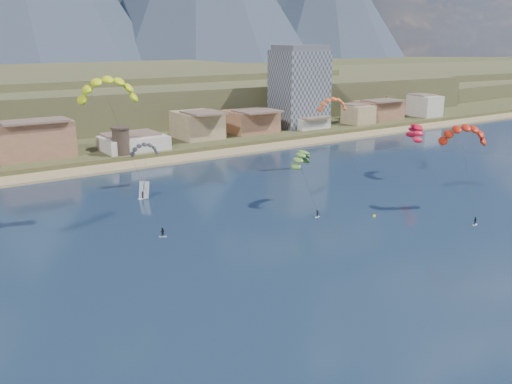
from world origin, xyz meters
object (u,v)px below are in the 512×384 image
Objects in this scene: apartment_tower at (299,87)px; windsurfer at (143,193)px; watchtower at (121,141)px; kitesurfer_green at (301,157)px; buoy at (374,216)px; kitesurfer_orange at (464,131)px; kitesurfer_yellow at (108,86)px.

windsurfer is (-90.72, -56.48, -16.51)m from apartment_tower.
watchtower is 0.58× the size of kitesurfer_green.
windsurfer reaches higher than buoy.
windsurfer is (-55.74, 45.84, -15.98)m from kitesurfer_orange.
buoy is at bearing -48.42° from windsurfer.
kitesurfer_yellow is (-102.83, -72.20, 10.24)m from apartment_tower.
buoy is at bearing -119.66° from apartment_tower.
kitesurfer_yellow is (-22.83, -58.20, 21.69)m from watchtower.
kitesurfer_orange is at bearing -39.43° from windsurfer.
kitesurfer_yellow is 44.44m from kitesurfer_green.
apartment_tower is 108.13m from windsurfer.
watchtower is 0.40× the size of kitesurfer_orange.
windsurfer is at bearing 139.37° from kitesurfer_green.
kitesurfer_green is at bearing -75.36° from watchtower.
windsurfer is (12.11, 15.72, -26.75)m from kitesurfer_yellow.
apartment_tower reaches higher than kitesurfer_green.
apartment_tower is at bearing 71.12° from kitesurfer_orange.
kitesurfer_yellow reaches higher than kitesurfer_green.
kitesurfer_green is at bearing 115.14° from buoy.
windsurfer is at bearing -104.16° from watchtower.
windsurfer is at bearing -148.09° from apartment_tower.
watchtower is 0.27× the size of kitesurfer_yellow.
watchtower reaches higher than windsurfer.
kitesurfer_yellow is at bearing -111.41° from watchtower.
watchtower is 69.01m from kitesurfer_green.
kitesurfer_orange is at bearing -15.71° from buoy.
kitesurfer_green is 20.89m from buoy.
kitesurfer_green is at bearing -127.83° from apartment_tower.
kitesurfer_green reaches higher than buoy.
kitesurfer_orange reaches higher than kitesurfer_green.
apartment_tower reaches higher than kitesurfer_orange.
kitesurfer_green is (-62.60, -80.61, -6.68)m from apartment_tower.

